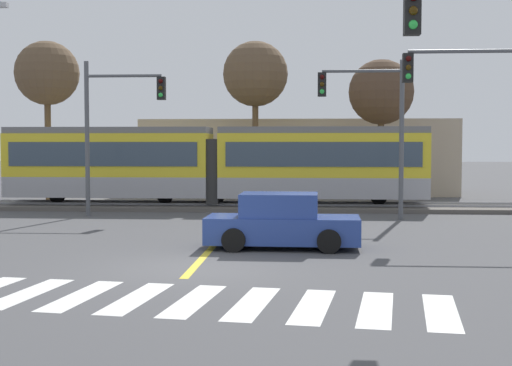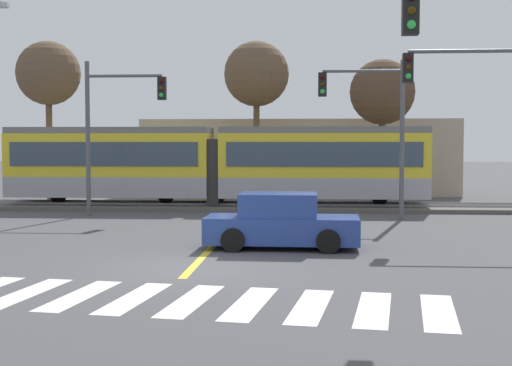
% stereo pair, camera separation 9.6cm
% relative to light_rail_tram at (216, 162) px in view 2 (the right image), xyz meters
% --- Properties ---
extents(ground_plane, '(200.00, 200.00, 0.00)m').
position_rel_light_rail_tram_xyz_m(ground_plane, '(1.44, -15.29, -2.05)').
color(ground_plane, '#474749').
extents(track_bed, '(120.00, 4.00, 0.18)m').
position_rel_light_rail_tram_xyz_m(track_bed, '(1.44, 0.01, -1.96)').
color(track_bed, '#56514C').
rests_on(track_bed, ground).
extents(rail_near, '(120.00, 0.08, 0.10)m').
position_rel_light_rail_tram_xyz_m(rail_near, '(1.44, -0.71, -1.82)').
color(rail_near, '#939399').
rests_on(rail_near, track_bed).
extents(rail_far, '(120.00, 0.08, 0.10)m').
position_rel_light_rail_tram_xyz_m(rail_far, '(1.44, 0.73, -1.82)').
color(rail_far, '#939399').
rests_on(rail_far, track_bed).
extents(light_rail_tram, '(18.50, 2.64, 3.43)m').
position_rel_light_rail_tram_xyz_m(light_rail_tram, '(0.00, 0.00, 0.00)').
color(light_rail_tram, '#9E9EA3').
rests_on(light_rail_tram, track_bed).
extents(crosswalk_stripe_2, '(0.92, 2.85, 0.01)m').
position_rel_light_rail_tram_xyz_m(crosswalk_stripe_2, '(-1.28, -18.25, -2.04)').
color(crosswalk_stripe_2, silver).
rests_on(crosswalk_stripe_2, ground).
extents(crosswalk_stripe_3, '(0.92, 2.85, 0.01)m').
position_rel_light_rail_tram_xyz_m(crosswalk_stripe_3, '(-0.19, -18.39, -2.04)').
color(crosswalk_stripe_3, silver).
rests_on(crosswalk_stripe_3, ground).
extents(crosswalk_stripe_4, '(0.92, 2.85, 0.01)m').
position_rel_light_rail_tram_xyz_m(crosswalk_stripe_4, '(0.90, -18.53, -2.04)').
color(crosswalk_stripe_4, silver).
rests_on(crosswalk_stripe_4, ground).
extents(crosswalk_stripe_5, '(0.92, 2.85, 0.01)m').
position_rel_light_rail_tram_xyz_m(crosswalk_stripe_5, '(1.99, -18.68, -2.04)').
color(crosswalk_stripe_5, silver).
rests_on(crosswalk_stripe_5, ground).
extents(crosswalk_stripe_6, '(0.92, 2.85, 0.01)m').
position_rel_light_rail_tram_xyz_m(crosswalk_stripe_6, '(3.08, -18.82, -2.04)').
color(crosswalk_stripe_6, silver).
rests_on(crosswalk_stripe_6, ground).
extents(crosswalk_stripe_7, '(0.92, 2.85, 0.01)m').
position_rel_light_rail_tram_xyz_m(crosswalk_stripe_7, '(4.17, -18.96, -2.04)').
color(crosswalk_stripe_7, silver).
rests_on(crosswalk_stripe_7, ground).
extents(crosswalk_stripe_8, '(0.92, 2.85, 0.01)m').
position_rel_light_rail_tram_xyz_m(crosswalk_stripe_8, '(5.26, -19.11, -2.04)').
color(crosswalk_stripe_8, silver).
rests_on(crosswalk_stripe_8, ground).
extents(crosswalk_stripe_9, '(0.92, 2.85, 0.01)m').
position_rel_light_rail_tram_xyz_m(crosswalk_stripe_9, '(6.35, -19.25, -2.04)').
color(crosswalk_stripe_9, silver).
rests_on(crosswalk_stripe_9, ground).
extents(lane_centre_line, '(0.20, 14.61, 0.01)m').
position_rel_light_rail_tram_xyz_m(lane_centre_line, '(1.44, -9.30, -2.05)').
color(lane_centre_line, gold).
rests_on(lane_centre_line, ground).
extents(sedan_crossing, '(4.24, 1.99, 1.52)m').
position_rel_light_rail_tram_xyz_m(sedan_crossing, '(3.39, -11.96, -1.35)').
color(sedan_crossing, '#284293').
rests_on(sedan_crossing, ground).
extents(traffic_light_far_right, '(3.25, 0.38, 6.02)m').
position_rel_light_rail_tram_xyz_m(traffic_light_far_right, '(6.56, -4.27, 1.91)').
color(traffic_light_far_right, '#515459').
rests_on(traffic_light_far_right, ground).
extents(traffic_light_mid_right, '(4.25, 0.38, 6.12)m').
position_rel_light_rail_tram_xyz_m(traffic_light_mid_right, '(9.75, -8.88, 2.05)').
color(traffic_light_mid_right, '#515459').
rests_on(traffic_light_mid_right, ground).
extents(traffic_light_far_left, '(3.25, 0.38, 6.13)m').
position_rel_light_rail_tram_xyz_m(traffic_light_far_left, '(-3.59, -3.68, 1.91)').
color(traffic_light_far_left, '#515459').
rests_on(traffic_light_far_left, ground).
extents(bare_tree_far_west, '(3.23, 3.23, 8.07)m').
position_rel_light_rail_tram_xyz_m(bare_tree_far_west, '(-9.07, 3.96, 4.34)').
color(bare_tree_far_west, brown).
rests_on(bare_tree_far_west, ground).
extents(bare_tree_west, '(3.36, 3.36, 8.17)m').
position_rel_light_rail_tram_xyz_m(bare_tree_west, '(1.40, 5.45, 4.38)').
color(bare_tree_west, brown).
rests_on(bare_tree_west, ground).
extents(bare_tree_east, '(3.23, 3.23, 7.06)m').
position_rel_light_rail_tram_xyz_m(bare_tree_east, '(7.74, 4.37, 3.35)').
color(bare_tree_east, brown).
rests_on(bare_tree_east, ground).
extents(building_backdrop_far, '(17.61, 6.00, 4.24)m').
position_rel_light_rail_tram_xyz_m(building_backdrop_far, '(3.56, 10.34, 0.07)').
color(building_backdrop_far, tan).
rests_on(building_backdrop_far, ground).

